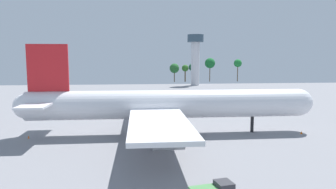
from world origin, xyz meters
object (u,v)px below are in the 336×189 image
at_px(safety_cone_nose, 301,132).
at_px(safety_cone_tail, 29,137).
at_px(cargo_airplane, 166,105).
at_px(control_tower, 195,54).

relative_size(safety_cone_nose, safety_cone_tail, 1.16).
relative_size(cargo_airplane, control_tower, 2.13).
bearing_deg(cargo_airplane, safety_cone_nose, -5.25).
bearing_deg(safety_cone_tail, control_tower, 64.47).
bearing_deg(safety_cone_tail, safety_cone_nose, -1.88).
relative_size(safety_cone_nose, control_tower, 0.02).
relative_size(cargo_airplane, safety_cone_nose, 95.26).
xyz_separation_m(safety_cone_nose, control_tower, (-1.17, 118.65, 18.03)).
xyz_separation_m(safety_cone_tail, control_tower, (55.78, 116.78, 18.07)).
xyz_separation_m(cargo_airplane, safety_cone_nose, (28.82, -2.65, -6.04)).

